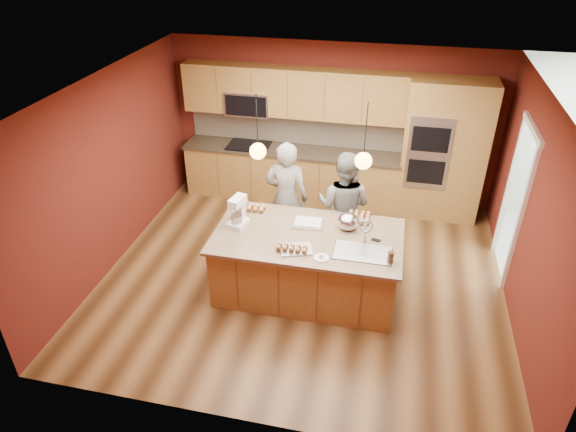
% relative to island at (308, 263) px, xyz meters
% --- Properties ---
extents(floor, '(5.50, 5.50, 0.00)m').
position_rel_island_xyz_m(floor, '(-0.12, 0.31, -0.46)').
color(floor, '#432813').
rests_on(floor, ground).
extents(ceiling, '(5.50, 5.50, 0.00)m').
position_rel_island_xyz_m(ceiling, '(-0.12, 0.31, 2.24)').
color(ceiling, white).
rests_on(ceiling, ground).
extents(wall_back, '(5.50, 0.00, 5.50)m').
position_rel_island_xyz_m(wall_back, '(-0.12, 2.81, 0.89)').
color(wall_back, '#531812').
rests_on(wall_back, ground).
extents(wall_front, '(5.50, 0.00, 5.50)m').
position_rel_island_xyz_m(wall_front, '(-0.12, -2.19, 0.89)').
color(wall_front, '#531812').
rests_on(wall_front, ground).
extents(wall_left, '(0.00, 5.00, 5.00)m').
position_rel_island_xyz_m(wall_left, '(-2.87, 0.31, 0.89)').
color(wall_left, '#531812').
rests_on(wall_left, ground).
extents(wall_right, '(0.00, 5.00, 5.00)m').
position_rel_island_xyz_m(wall_right, '(2.63, 0.31, 0.89)').
color(wall_right, '#531812').
rests_on(wall_right, ground).
extents(cabinet_run, '(3.74, 0.64, 2.30)m').
position_rel_island_xyz_m(cabinet_run, '(-0.80, 2.55, 0.53)').
color(cabinet_run, brown).
rests_on(cabinet_run, floor).
extents(oven_column, '(1.30, 0.62, 2.30)m').
position_rel_island_xyz_m(oven_column, '(1.72, 2.50, 0.69)').
color(oven_column, brown).
rests_on(oven_column, floor).
extents(doorway_trim, '(0.08, 1.11, 2.20)m').
position_rel_island_xyz_m(doorway_trim, '(2.61, 1.11, 0.59)').
color(doorway_trim, white).
rests_on(doorway_trim, wall_right).
extents(pendant_left, '(0.20, 0.20, 0.80)m').
position_rel_island_xyz_m(pendant_left, '(-0.64, 0.00, 1.55)').
color(pendant_left, black).
rests_on(pendant_left, ceiling).
extents(pendant_right, '(0.20, 0.20, 0.80)m').
position_rel_island_xyz_m(pendant_right, '(0.61, 0.00, 1.55)').
color(pendant_right, black).
rests_on(pendant_right, ceiling).
extents(island, '(2.42, 1.36, 1.27)m').
position_rel_island_xyz_m(island, '(0.00, 0.00, 0.00)').
color(island, brown).
rests_on(island, floor).
extents(person_left, '(0.64, 0.42, 1.74)m').
position_rel_island_xyz_m(person_left, '(-0.50, 0.93, 0.42)').
color(person_left, black).
rests_on(person_left, floor).
extents(person_right, '(0.94, 0.80, 1.67)m').
position_rel_island_xyz_m(person_right, '(0.33, 0.93, 0.38)').
color(person_right, gray).
rests_on(person_right, floor).
extents(stand_mixer, '(0.27, 0.33, 0.40)m').
position_rel_island_xyz_m(stand_mixer, '(-0.96, 0.06, 0.61)').
color(stand_mixer, white).
rests_on(stand_mixer, island).
extents(sheet_cake, '(0.42, 0.32, 0.05)m').
position_rel_island_xyz_m(sheet_cake, '(-0.06, 0.26, 0.46)').
color(sheet_cake, silver).
rests_on(sheet_cake, island).
extents(cooling_rack, '(0.45, 0.38, 0.02)m').
position_rel_island_xyz_m(cooling_rack, '(-0.09, -0.35, 0.45)').
color(cooling_rack, '#B5B7BD').
rests_on(cooling_rack, island).
extents(mixing_bowl, '(0.28, 0.28, 0.24)m').
position_rel_island_xyz_m(mixing_bowl, '(0.46, 0.27, 0.55)').
color(mixing_bowl, '#B5B7BC').
rests_on(mixing_bowl, island).
extents(plate, '(0.18, 0.18, 0.01)m').
position_rel_island_xyz_m(plate, '(0.24, -0.46, 0.44)').
color(plate, white).
rests_on(plate, island).
extents(tumbler, '(0.07, 0.07, 0.15)m').
position_rel_island_xyz_m(tumbler, '(1.04, -0.35, 0.51)').
color(tumbler, '#3D2A14').
rests_on(tumbler, island).
extents(phone, '(0.13, 0.09, 0.01)m').
position_rel_island_xyz_m(phone, '(0.85, 0.07, 0.44)').
color(phone, black).
rests_on(phone, island).
extents(cupcakes_left, '(0.26, 0.17, 0.08)m').
position_rel_island_xyz_m(cupcakes_left, '(-0.83, 0.46, 0.47)').
color(cupcakes_left, tan).
rests_on(cupcakes_left, island).
extents(cupcakes_rack, '(0.40, 0.16, 0.07)m').
position_rel_island_xyz_m(cupcakes_rack, '(-0.14, -0.39, 0.49)').
color(cupcakes_rack, tan).
rests_on(cupcakes_rack, island).
extents(cupcakes_right, '(0.32, 0.32, 0.07)m').
position_rel_island_xyz_m(cupcakes_right, '(0.59, 0.52, 0.47)').
color(cupcakes_right, tan).
rests_on(cupcakes_right, island).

